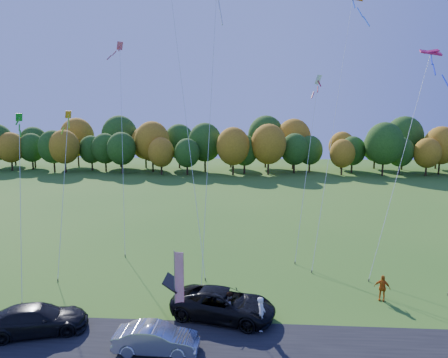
# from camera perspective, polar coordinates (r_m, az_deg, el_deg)

# --- Properties ---
(ground) EXTENTS (160.00, 160.00, 0.00)m
(ground) POSITION_cam_1_polar(r_m,az_deg,el_deg) (24.73, -0.94, -18.61)
(ground) COLOR #2A5F19
(asphalt_strip) EXTENTS (90.00, 6.00, 0.01)m
(asphalt_strip) POSITION_cam_1_polar(r_m,az_deg,el_deg) (21.29, -1.87, -23.65)
(asphalt_strip) COLOR black
(asphalt_strip) RESTS_ON ground
(tree_line) EXTENTS (116.00, 12.00, 10.00)m
(tree_line) POSITION_cam_1_polar(r_m,az_deg,el_deg) (77.64, 2.31, 0.84)
(tree_line) COLOR #1E4711
(tree_line) RESTS_ON ground
(black_suv) EXTENTS (6.40, 4.04, 1.65)m
(black_suv) POSITION_cam_1_polar(r_m,az_deg,el_deg) (23.90, -0.06, -17.42)
(black_suv) COLOR black
(black_suv) RESTS_ON ground
(silver_sedan) EXTENTS (4.18, 1.51, 1.37)m
(silver_sedan) POSITION_cam_1_polar(r_m,az_deg,el_deg) (21.33, -9.64, -21.57)
(silver_sedan) COLOR #B4B4B9
(silver_sedan) RESTS_ON ground
(dark_truck_a) EXTENTS (5.59, 3.55, 1.51)m
(dark_truck_a) POSITION_cam_1_polar(r_m,az_deg,el_deg) (24.68, -25.18, -17.65)
(dark_truck_a) COLOR black
(dark_truck_a) RESTS_ON ground
(person_tailgate_a) EXTENTS (0.51, 0.72, 1.88)m
(person_tailgate_a) POSITION_cam_1_polar(r_m,az_deg,el_deg) (22.76, 5.33, -18.61)
(person_tailgate_a) COLOR white
(person_tailgate_a) RESTS_ON ground
(person_tailgate_b) EXTENTS (0.74, 0.91, 1.76)m
(person_tailgate_b) POSITION_cam_1_polar(r_m,az_deg,el_deg) (23.49, 0.85, -17.78)
(person_tailgate_b) COLOR gray
(person_tailgate_b) RESTS_ON ground
(person_east) EXTENTS (1.05, 0.75, 1.65)m
(person_east) POSITION_cam_1_polar(r_m,az_deg,el_deg) (27.65, 21.65, -14.25)
(person_east) COLOR #C55F12
(person_east) RESTS_ON ground
(feather_flag) EXTENTS (0.55, 0.12, 4.21)m
(feather_flag) POSITION_cam_1_polar(r_m,az_deg,el_deg) (22.84, -6.55, -13.97)
(feather_flag) COLOR #999999
(feather_flag) RESTS_ON ground
(kite_delta_blue) EXTENTS (6.12, 10.60, 28.47)m
(kite_delta_blue) POSITION_cam_1_polar(r_m,az_deg,el_deg) (31.51, -6.06, 13.24)
(kite_delta_blue) COLOR #4C3F33
(kite_delta_blue) RESTS_ON ground
(kite_parafoil_orange) EXTENTS (7.00, 13.73, 23.13)m
(kite_parafoil_orange) POSITION_cam_1_polar(r_m,az_deg,el_deg) (35.39, 15.58, 8.66)
(kite_parafoil_orange) COLOR #4C3F33
(kite_parafoil_orange) RESTS_ON ground
(kite_delta_red) EXTENTS (2.83, 9.81, 23.08)m
(kite_delta_red) POSITION_cam_1_polar(r_m,az_deg,el_deg) (30.41, -1.85, 12.07)
(kite_delta_red) COLOR #4C3F33
(kite_delta_red) RESTS_ON ground
(kite_parafoil_rainbow) EXTENTS (7.61, 7.59, 16.97)m
(kite_parafoil_rainbow) POSITION_cam_1_polar(r_m,az_deg,el_deg) (32.57, 24.11, 2.79)
(kite_parafoil_rainbow) COLOR #4C3F33
(kite_parafoil_rainbow) RESTS_ON ground
(kite_diamond_yellow) EXTENTS (1.57, 6.02, 12.07)m
(kite_diamond_yellow) POSITION_cam_1_polar(r_m,az_deg,el_deg) (31.94, -21.97, -1.48)
(kite_diamond_yellow) COLOR #4C3F33
(kite_diamond_yellow) RESTS_ON ground
(kite_diamond_green) EXTENTS (2.06, 4.50, 11.85)m
(kite_diamond_green) POSITION_cam_1_polar(r_m,az_deg,el_deg) (28.68, -27.08, -3.28)
(kite_diamond_green) COLOR #4C3F33
(kite_diamond_green) RESTS_ON ground
(kite_diamond_white) EXTENTS (3.13, 7.74, 15.35)m
(kite_diamond_white) POSITION_cam_1_polar(r_m,az_deg,el_deg) (33.96, 11.84, 2.10)
(kite_diamond_white) COLOR #4C3F33
(kite_diamond_white) RESTS_ON ground
(kite_diamond_pink) EXTENTS (2.93, 8.62, 18.61)m
(kite_diamond_pink) POSITION_cam_1_polar(r_m,az_deg,el_deg) (36.41, -14.34, 5.11)
(kite_diamond_pink) COLOR #4C3F33
(kite_diamond_pink) RESTS_ON ground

